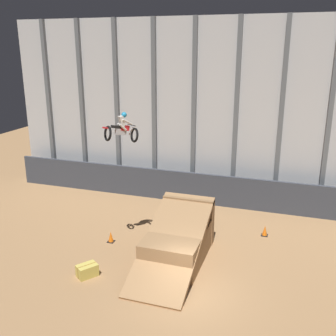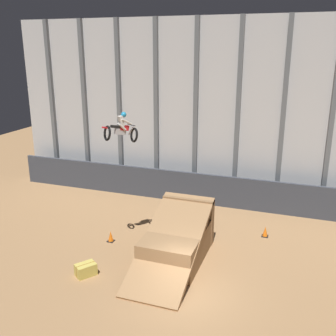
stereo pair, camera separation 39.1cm
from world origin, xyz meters
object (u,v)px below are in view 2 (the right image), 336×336
Objects in this scene: traffic_cone_near_ramp at (111,236)px; dirt_ramp at (178,240)px; rider_bike_solo at (121,129)px; traffic_cone_arena_edge at (265,232)px; hay_bale_trackside at (86,270)px.

dirt_ramp is at bearing -4.25° from traffic_cone_near_ramp.
rider_bike_solo is 6.07m from traffic_cone_near_ramp.
rider_bike_solo reaches higher than dirt_ramp.
rider_bike_solo is 2.93× the size of traffic_cone_near_ramp.
dirt_ramp reaches higher than traffic_cone_near_ramp.
dirt_ramp is 5.36m from traffic_cone_arena_edge.
hay_bale_trackside is (-0.55, -3.02, -5.98)m from rider_bike_solo.
traffic_cone_near_ramp is at bearing 97.76° from hay_bale_trackside.
traffic_cone_near_ramp is at bearing -155.88° from rider_bike_solo.
traffic_cone_near_ramp and traffic_cone_arena_edge have the same top height.
dirt_ramp is 4.62m from hay_bale_trackside.
traffic_cone_near_ramp reaches higher than hay_bale_trackside.
rider_bike_solo is (-2.88, -0.01, 5.37)m from dirt_ramp.
traffic_cone_near_ramp is 1.00× the size of traffic_cone_arena_edge.
traffic_cone_arena_edge is at bearing 69.12° from rider_bike_solo.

